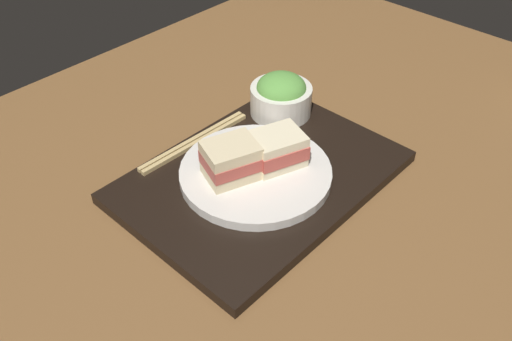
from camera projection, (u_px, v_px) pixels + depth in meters
The scene contains 7 objects.
ground_plane at pixel (256, 182), 85.85cm from camera, with size 140.00×100.00×3.00cm, color brown.
serving_tray at pixel (261, 177), 83.22cm from camera, with size 40.58×29.13×1.81cm, color black.
sandwich_plate at pixel (256, 173), 81.35cm from camera, with size 22.57×22.57×1.48cm, color silver.
sandwich_near at pixel (277, 149), 80.50cm from camera, with size 9.24×8.52×5.04cm.
sandwich_far at pixel (233, 162), 77.85cm from camera, with size 9.18×8.41×5.49cm.
salad_bowl at pixel (281, 96), 92.66cm from camera, with size 10.44×10.44×7.21cm.
chopsticks_pair at pixel (195, 142), 87.86cm from camera, with size 21.26×2.31×0.70cm.
Camera 1 is at (47.06, 43.93, 55.33)cm, focal length 38.59 mm.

